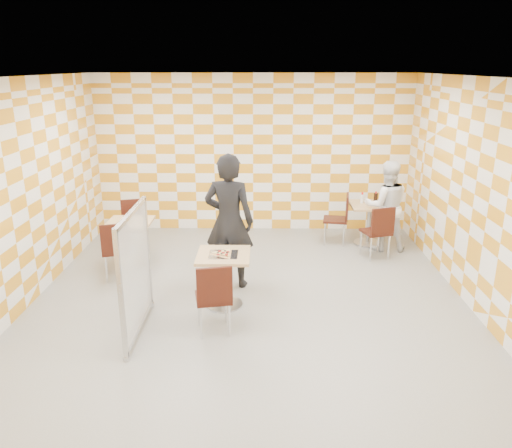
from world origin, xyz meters
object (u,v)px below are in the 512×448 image
Objects in this scene: second_table at (369,217)px; chair_main_front at (214,294)px; chair_second_front at (379,228)px; sport_bottle at (362,198)px; man_dark at (229,221)px; empty_table at (130,236)px; chair_empty_near at (116,246)px; partition at (136,272)px; soda_bottle at (376,198)px; chair_second_side at (341,215)px; main_table at (224,271)px; chair_empty_far at (134,222)px; man_white at (386,206)px.

second_table is 0.81× the size of chair_main_front.
sport_bottle is at bearing 99.54° from chair_second_front.
empty_table is at bearing -12.68° from man_dark.
sport_bottle is (3.93, 1.17, 0.33)m from empty_table.
sport_bottle is (3.99, 1.76, 0.29)m from chair_empty_near.
partition is at bearing -137.10° from second_table.
chair_main_front is 0.60× the size of partition.
chair_main_front is 1.00× the size of chair_second_front.
soda_bottle reaches higher than chair_second_front.
partition is (-3.45, -2.45, 0.25)m from chair_second_front.
partition reaches higher than chair_second_front.
chair_empty_near is (-3.61, -1.68, 0.00)m from chair_second_side.
main_table is 3.26× the size of soda_bottle.
chair_empty_near is 4.02× the size of soda_bottle.
chair_main_front is at bearing -134.95° from chair_second_front.
chair_empty_near reaches higher than second_table.
second_table is 1.00× the size of empty_table.
chair_second_side and chair_empty_far have the same top height.
man_dark reaches higher than partition.
partition is (0.71, -2.73, 0.25)m from chair_empty_far.
soda_bottle is at bearing -133.03° from man_dark.
chair_empty_near is at bearing 6.48° from man_dark.
chair_second_front is 1.00× the size of chair_second_side.
chair_second_side is at bearing 17.10° from empty_table.
second_table is 0.36m from soda_bottle.
second_table is 0.76m from chair_second_front.
empty_table is at bearing -165.05° from soda_bottle.
second_table is 0.81× the size of chair_second_side.
chair_main_front reaches higher than empty_table.
chair_empty_far is 4.02× the size of soda_bottle.
man_dark is (1.73, -1.34, 0.44)m from chair_empty_far.
chair_empty_near and chair_empty_far have the same top height.
second_table is 0.48× the size of partition.
sport_bottle reaches higher than chair_empty_far.
partition is (-0.99, -0.70, 0.28)m from main_table.
empty_table is (-1.62, 1.41, 0.00)m from main_table.
second_table is 4.46m from chair_empty_near.
partition is at bearing 64.61° from man_dark.
man_white is (0.74, -0.28, 0.25)m from chair_second_side.
second_table is 0.81× the size of chair_second_front.
main_table is 0.81× the size of chair_second_front.
chair_empty_near is 0.60× the size of partition.
man_white is 6.91× the size of soda_bottle.
main_table is at bearing -134.47° from second_table.
sport_bottle is at bearing 48.12° from main_table.
man_white reaches higher than main_table.
chair_empty_near is at bearing 114.19° from partition.
partition is 0.78× the size of man_dark.
chair_second_front is (4.07, 0.33, 0.04)m from empty_table.
second_table is at bearing -0.91° from chair_second_side.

